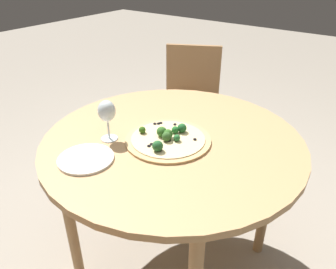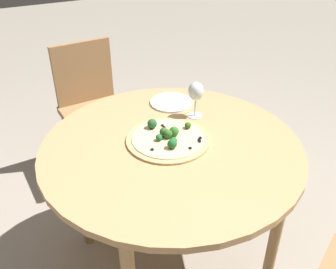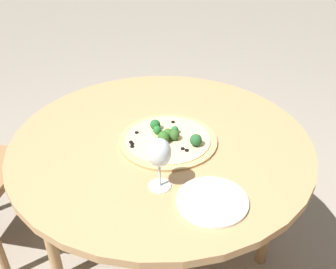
{
  "view_description": "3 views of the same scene",
  "coord_description": "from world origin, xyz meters",
  "px_view_note": "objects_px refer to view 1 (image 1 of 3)",
  "views": [
    {
      "loc": [
        0.69,
        -0.97,
        1.44
      ],
      "look_at": [
        -0.0,
        -0.03,
        0.78
      ],
      "focal_mm": 35.0,
      "sensor_mm": 36.0,
      "label": 1
    },
    {
      "loc": [
        0.59,
        1.15,
        1.62
      ],
      "look_at": [
        -0.0,
        -0.03,
        0.78
      ],
      "focal_mm": 40.0,
      "sensor_mm": 36.0,
      "label": 2
    },
    {
      "loc": [
        -0.87,
        -0.72,
        1.51
      ],
      "look_at": [
        -0.0,
        -0.03,
        0.78
      ],
      "focal_mm": 40.0,
      "sensor_mm": 36.0,
      "label": 3
    }
  ],
  "objects_px": {
    "pizza": "(168,139)",
    "plate_near": "(86,159)",
    "wine_glass": "(107,112)",
    "chair": "(191,104)"
  },
  "relations": [
    {
      "from": "pizza",
      "to": "plate_near",
      "type": "relative_size",
      "value": 1.68
    },
    {
      "from": "pizza",
      "to": "wine_glass",
      "type": "relative_size",
      "value": 2.05
    },
    {
      "from": "chair",
      "to": "plate_near",
      "type": "xyz_separation_m",
      "value": [
        0.27,
        -1.15,
        0.27
      ]
    },
    {
      "from": "plate_near",
      "to": "pizza",
      "type": "bearing_deg",
      "value": 60.74
    },
    {
      "from": "pizza",
      "to": "chair",
      "type": "bearing_deg",
      "value": 116.79
    },
    {
      "from": "pizza",
      "to": "wine_glass",
      "type": "bearing_deg",
      "value": -147.79
    },
    {
      "from": "pizza",
      "to": "plate_near",
      "type": "height_order",
      "value": "pizza"
    },
    {
      "from": "pizza",
      "to": "plate_near",
      "type": "distance_m",
      "value": 0.34
    },
    {
      "from": "plate_near",
      "to": "chair",
      "type": "bearing_deg",
      "value": 103.18
    },
    {
      "from": "pizza",
      "to": "wine_glass",
      "type": "height_order",
      "value": "wine_glass"
    }
  ]
}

